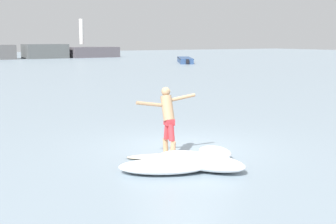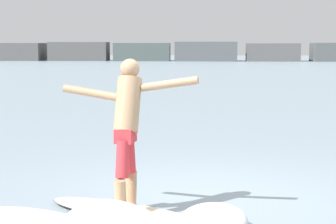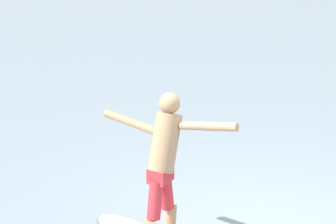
{
  "view_description": "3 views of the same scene",
  "coord_description": "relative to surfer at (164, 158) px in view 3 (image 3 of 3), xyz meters",
  "views": [
    {
      "loc": [
        -6.9,
        -10.66,
        2.98
      ],
      "look_at": [
        -0.51,
        -0.1,
        1.05
      ],
      "focal_mm": 50.0,
      "sensor_mm": 36.0,
      "label": 1
    },
    {
      "loc": [
        0.11,
        -7.01,
        1.94
      ],
      "look_at": [
        -0.52,
        0.17,
        1.08
      ],
      "focal_mm": 60.0,
      "sensor_mm": 36.0,
      "label": 2
    },
    {
      "loc": [
        2.05,
        -8.04,
        4.37
      ],
      "look_at": [
        -1.34,
        0.46,
        1.16
      ],
      "focal_mm": 85.0,
      "sensor_mm": 36.0,
      "label": 3
    }
  ],
  "objects": [
    {
      "name": "surfer",
      "position": [
        0.0,
        0.0,
        0.0
      ],
      "size": [
        1.61,
        0.67,
        1.71
      ],
      "color": "tan",
      "rests_on": "surfboard"
    }
  ]
}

